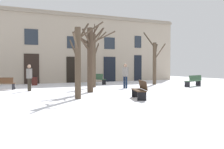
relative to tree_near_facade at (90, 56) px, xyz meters
name	(u,v)px	position (x,y,z in m)	size (l,w,h in m)	color
ground_plane	(127,92)	(2.25, -0.66, -2.23)	(38.20, 38.20, 0.00)	white
building_facade	(72,47)	(2.25, 9.73, 1.19)	(23.87, 0.60, 6.74)	tan
tree_near_facade	(90,56)	(0.00, 0.00, 0.00)	(2.56, 1.83, 4.18)	#423326
tree_left_of_center	(95,56)	(1.88, 3.49, 0.18)	(2.72, 1.62, 4.92)	#4C3D2D
tree_foreground	(78,59)	(-1.81, -2.77, -0.26)	(2.03, 2.22, 3.93)	#4C3D2D
tree_right_of_center	(154,61)	(7.73, 3.87, -0.17)	(1.39, 2.14, 4.64)	#4C3D2D
streetlamp	(92,56)	(3.74, 8.27, 0.29)	(0.30, 0.30, 4.14)	black
litter_bin	(35,81)	(-1.79, 7.57, -1.85)	(0.49, 0.49, 0.75)	#4C1E19
bench_back_to_back_right	(96,79)	(3.24, 6.21, -1.74)	(1.10, 1.85, 0.94)	#2D4C33
bench_facing_shops	(1,83)	(-4.71, 4.50, -1.78)	(1.82, 1.23, 0.84)	#51331E
bench_by_litter_bin	(194,81)	(9.07, 0.53, -1.77)	(1.94, 1.03, 0.89)	#2D4C33
bench_back_to_back_left	(140,90)	(0.89, -4.21, -1.77)	(1.07, 1.72, 0.92)	#3D2819
person_crossing_plaza	(125,75)	(3.42, 1.53, -1.23)	(0.38, 0.44, 1.78)	black
person_by_shop_door	(29,76)	(-3.17, 2.53, -1.28)	(0.41, 0.43, 1.71)	#2D271E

